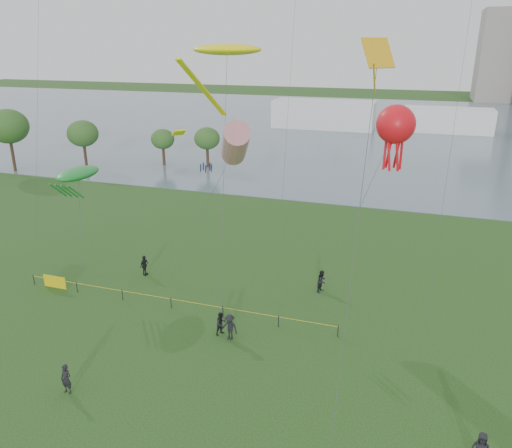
% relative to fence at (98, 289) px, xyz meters
% --- Properties ---
extents(lake, '(400.00, 120.00, 0.08)m').
position_rel_fence_xyz_m(lake, '(13.23, 87.87, -0.53)').
color(lake, slate).
rests_on(lake, ground_plane).
extents(building_low, '(16.00, 18.00, 28.00)m').
position_rel_fence_xyz_m(building_low, '(45.23, 155.87, 13.45)').
color(building_low, gray).
rests_on(building_low, ground_plane).
extents(pavilion_left, '(22.00, 8.00, 6.00)m').
position_rel_fence_xyz_m(pavilion_left, '(1.23, 82.87, 2.45)').
color(pavilion_left, white).
rests_on(pavilion_left, ground_plane).
extents(pavilion_right, '(18.00, 7.00, 5.00)m').
position_rel_fence_xyz_m(pavilion_right, '(27.23, 85.87, 1.95)').
color(pavilion_right, white).
rests_on(pavilion_right, ground_plane).
extents(trees, '(31.15, 15.89, 9.05)m').
position_rel_fence_xyz_m(trees, '(-26.40, 33.53, 5.07)').
color(trees, '#352318').
rests_on(trees, ground_plane).
extents(fence, '(24.07, 0.07, 1.05)m').
position_rel_fence_xyz_m(fence, '(0.00, 0.00, 0.00)').
color(fence, black).
rests_on(fence, ground_plane).
extents(spectator_a, '(0.92, 0.97, 1.58)m').
position_rel_fence_xyz_m(spectator_a, '(10.82, -2.03, 0.24)').
color(spectator_a, black).
rests_on(spectator_a, ground_plane).
extents(spectator_b, '(1.25, 0.88, 1.77)m').
position_rel_fence_xyz_m(spectator_b, '(11.54, -2.39, 0.33)').
color(spectator_b, black).
rests_on(spectator_b, ground_plane).
extents(spectator_c, '(0.52, 1.04, 1.71)m').
position_rel_fence_xyz_m(spectator_c, '(1.54, 4.27, 0.30)').
color(spectator_c, black).
rests_on(spectator_c, ground_plane).
extents(spectator_f, '(0.65, 0.44, 1.74)m').
position_rel_fence_xyz_m(spectator_f, '(5.00, -10.02, 0.32)').
color(spectator_f, black).
rests_on(spectator_f, ground_plane).
extents(spectator_g, '(0.88, 1.01, 1.74)m').
position_rel_fence_xyz_m(spectator_g, '(15.90, 5.92, 0.32)').
color(spectator_g, black).
rests_on(spectator_g, ground_plane).
extents(kite_stingray, '(5.03, 10.05, 17.92)m').
position_rel_fence_xyz_m(kite_stingray, '(8.37, 6.11, 16.90)').
color(kite_stingray, '#3F3F42').
extents(kite_windsock, '(7.19, 5.17, 13.06)m').
position_rel_fence_xyz_m(kite_windsock, '(9.22, 5.26, 10.56)').
color(kite_windsock, '#3F3F42').
extents(kite_creature, '(2.75, 5.15, 8.57)m').
position_rel_fence_xyz_m(kite_creature, '(-3.87, 4.27, 7.55)').
color(kite_creature, '#3F3F42').
extents(kite_octopus, '(5.67, 4.75, 14.40)m').
position_rel_fence_xyz_m(kite_octopus, '(20.30, 4.45, 12.56)').
color(kite_octopus, '#3F3F42').
extents(kite_delta, '(1.55, 12.66, 18.20)m').
position_rel_fence_xyz_m(kite_delta, '(19.70, -5.43, 16.07)').
color(kite_delta, '#3F3F42').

